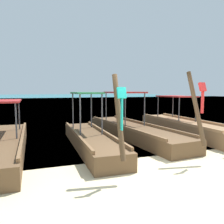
{
  "coord_description": "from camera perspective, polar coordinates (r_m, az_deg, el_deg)",
  "views": [
    {
      "loc": [
        -2.84,
        -4.57,
        2.01
      ],
      "look_at": [
        0.0,
        3.32,
        1.2
      ],
      "focal_mm": 35.85,
      "sensor_mm": 36.0,
      "label": 1
    }
  ],
  "objects": [
    {
      "name": "longtail_boat_orange_ribbon",
      "position": [
        10.84,
        18.1,
        -3.59
      ],
      "size": [
        1.44,
        6.78,
        2.47
      ],
      "color": "olive",
      "rests_on": "ground"
    },
    {
      "name": "longtail_boat_turquoise_ribbon",
      "position": [
        7.91,
        -5.46,
        -6.85
      ],
      "size": [
        1.22,
        5.92,
        2.4
      ],
      "color": "brown",
      "rests_on": "ground"
    },
    {
      "name": "longtail_boat_violet_ribbon",
      "position": [
        7.87,
        -26.55,
        -7.49
      ],
      "size": [
        1.4,
        6.54,
        2.57
      ],
      "color": "brown",
      "rests_on": "ground"
    },
    {
      "name": "longtail_boat_red_ribbon",
      "position": [
        9.68,
        5.34,
        -4.57
      ],
      "size": [
        1.88,
        7.33,
        2.56
      ],
      "color": "brown",
      "rests_on": "ground"
    },
    {
      "name": "ground",
      "position": [
        5.74,
        11.72,
        -15.1
      ],
      "size": [
        120.0,
        120.0,
        0.0
      ],
      "primitive_type": "plane",
      "color": "beige"
    },
    {
      "name": "sea_water",
      "position": [
        65.97,
        -17.39,
        3.49
      ],
      "size": [
        120.0,
        120.0,
        0.0
      ],
      "primitive_type": "plane",
      "color": "#147A89",
      "rests_on": "ground"
    }
  ]
}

